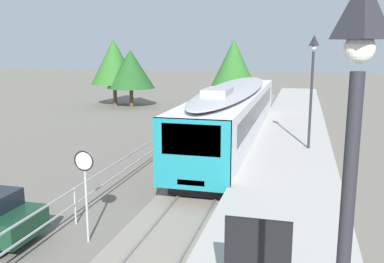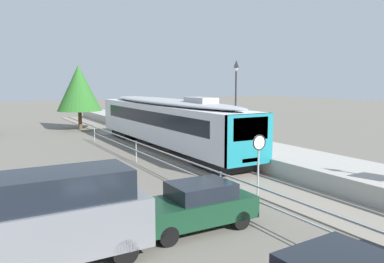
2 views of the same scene
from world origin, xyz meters
name	(u,v)px [view 1 (image 1 of 2)]	position (x,y,z in m)	size (l,w,h in m)	color
ground_plane	(174,152)	(-3.00, 22.00, 0.00)	(160.00, 160.00, 0.00)	#6B665B
track_rails	(228,155)	(0.00, 22.00, 0.03)	(3.20, 60.00, 0.14)	gray
commuter_train	(233,112)	(0.00, 23.56, 2.14)	(2.82, 18.84, 3.74)	silver
station_platform	(291,151)	(3.25, 22.00, 0.45)	(3.90, 60.00, 0.90)	#A8A59E
platform_lamp_near_end	(350,177)	(4.09, 3.98, 4.62)	(0.34, 0.34, 5.35)	#232328
platform_lamp_mid_platform	(313,70)	(4.09, 21.04, 4.62)	(0.34, 0.34, 5.35)	#232328
platform_notice_board	(258,246)	(3.03, 7.47, 2.19)	(1.20, 0.08, 1.80)	#232328
speed_limit_sign	(85,173)	(-2.28, 10.91, 2.12)	(0.61, 0.10, 2.81)	#9EA0A5
carpark_fence	(75,198)	(-3.30, 12.00, 0.91)	(0.06, 36.06, 1.25)	#9EA0A5
tree_behind_carpark	(114,62)	(-14.22, 38.82, 4.31)	(4.50, 4.50, 6.49)	brown
tree_behind_station_far	(131,69)	(-12.29, 38.34, 3.63)	(4.56, 4.56, 5.46)	brown
tree_distant_left	(234,65)	(-2.39, 38.35, 4.15)	(4.33, 4.33, 6.41)	brown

